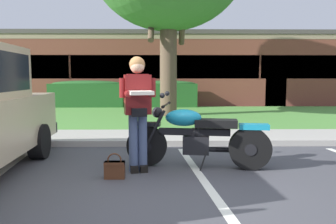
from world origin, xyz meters
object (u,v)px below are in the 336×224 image
rider_person (138,104)px  handbag (115,168)px  brick_building (165,70)px  hedge_center_left (166,93)px  hedge_left (87,94)px  motorcycle (203,137)px

rider_person → handbag: size_ratio=4.74×
handbag → brick_building: brick_building is taller
rider_person → hedge_center_left: size_ratio=0.62×
rider_person → brick_building: 15.91m
brick_building → hedge_center_left: bearing=-89.7°
rider_person → hedge_left: bearing=106.8°
hedge_center_left → motorcycle: bearing=-87.2°
motorcycle → handbag: size_ratio=6.22×
hedge_center_left → rider_person: bearing=-92.9°
rider_person → hedge_left: rider_person is taller
motorcycle → rider_person: (-0.99, -0.20, 0.53)m
motorcycle → hedge_center_left: bearing=92.8°
brick_building → motorcycle: bearing=-88.1°
motorcycle → hedge_left: (-4.05, 9.92, 0.17)m
hedge_center_left → handbag: bearing=-94.4°
motorcycle → hedge_center_left: hedge_center_left is taller
rider_person → hedge_center_left: rider_person is taller
hedge_center_left → hedge_left: bearing=180.0°
brick_building → handbag: bearing=-92.8°
rider_person → hedge_center_left: 10.14m
hedge_left → brick_building: bearing=58.5°
hedge_left → rider_person: bearing=-73.2°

